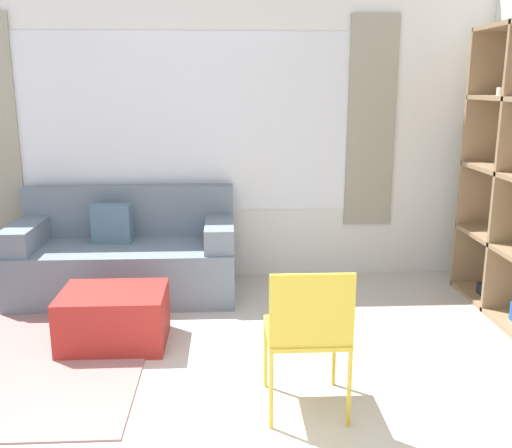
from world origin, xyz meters
name	(u,v)px	position (x,y,z in m)	size (l,w,h in m)	color
wall_back	(185,134)	(0.00, 3.18, 1.36)	(6.77, 0.11, 2.70)	white
area_rug	(5,346)	(-1.20, 1.67, 0.01)	(2.03, 2.30, 0.01)	gray
couch_main	(127,257)	(-0.51, 2.71, 0.33)	(1.87, 0.87, 0.91)	slate
ottoman	(114,317)	(-0.43, 1.69, 0.20)	(0.73, 0.55, 0.39)	#A82823
folding_chair	(308,328)	(0.80, 0.73, 0.52)	(0.44, 0.46, 0.86)	gold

